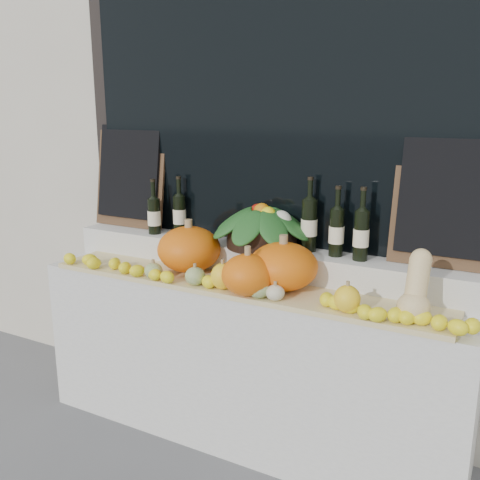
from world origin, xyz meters
name	(u,v)px	position (x,y,z in m)	size (l,w,h in m)	color
storefront_facade	(306,20)	(0.00, 2.25, 2.25)	(7.00, 0.94, 4.50)	beige
display_sill	(247,359)	(0.00, 1.52, 0.44)	(2.30, 0.55, 0.88)	silver
rear_tier	(260,260)	(0.00, 1.68, 0.96)	(2.30, 0.25, 0.16)	silver
straw_bedding	(235,286)	(0.00, 1.40, 0.89)	(2.10, 0.32, 0.03)	tan
pumpkin_left	(189,249)	(-0.32, 1.47, 1.03)	(0.34, 0.34, 0.24)	orange
pumpkin_right	(283,266)	(0.24, 1.44, 1.02)	(0.34, 0.34, 0.23)	orange
pumpkin_center	(248,275)	(0.12, 1.29, 1.00)	(0.25, 0.25, 0.19)	orange
butternut_squash	(416,289)	(0.87, 1.37, 1.03)	(0.14, 0.20, 0.29)	#E9C789
decorative_gourds	(247,284)	(0.12, 1.29, 0.96)	(1.12, 0.14, 0.15)	#3D7021
lemon_heap	(224,284)	(0.00, 1.29, 0.94)	(2.20, 0.16, 0.06)	yellow
produce_bowl	(262,225)	(0.02, 1.66, 1.16)	(0.57, 0.57, 0.24)	black
wine_bottle_far_left	(154,215)	(-0.67, 1.63, 1.15)	(0.08, 0.08, 0.32)	black
wine_bottle_near_left	(179,214)	(-0.54, 1.71, 1.16)	(0.08, 0.08, 0.34)	black
wine_bottle_tall	(309,225)	(0.27, 1.70, 1.18)	(0.08, 0.08, 0.38)	black
wine_bottle_near_right	(337,232)	(0.42, 1.67, 1.16)	(0.08, 0.08, 0.35)	black
wine_bottle_far_right	(361,235)	(0.55, 1.66, 1.17)	(0.08, 0.08, 0.36)	black
chalkboard_left	(130,174)	(-0.92, 1.74, 1.36)	(0.50, 0.12, 0.62)	#4C331E
chalkboard_right	(449,198)	(0.92, 1.74, 1.36)	(0.50, 0.12, 0.62)	#4C331E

